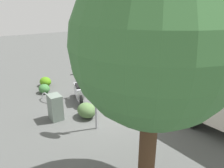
% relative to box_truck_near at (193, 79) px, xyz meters
% --- Properties ---
extents(ground_plane, '(60.00, 60.00, 0.00)m').
position_rel_box_truck_near_xyz_m(ground_plane, '(2.08, 2.77, -1.52)').
color(ground_plane, '#4E504E').
extents(box_truck_near, '(7.51, 2.37, 2.67)m').
position_rel_box_truck_near_xyz_m(box_truck_near, '(0.00, 0.00, 0.00)').
color(box_truck_near, black).
rests_on(box_truck_near, ground).
extents(motorcycle, '(1.74, 0.80, 1.20)m').
position_rel_box_truck_near_xyz_m(motorcycle, '(3.78, 3.20, -1.00)').
color(motorcycle, black).
rests_on(motorcycle, ground).
extents(stop_sign, '(0.71, 0.33, 3.22)m').
position_rel_box_truck_near_xyz_m(stop_sign, '(1.29, 3.83, 0.62)').
color(stop_sign, '#9E9EA3').
rests_on(stop_sign, ground).
extents(street_tree, '(3.32, 3.32, 5.23)m').
position_rel_box_truck_near_xyz_m(street_tree, '(-1.78, 4.36, 2.02)').
color(street_tree, '#47301E').
rests_on(street_tree, ground).
extents(utility_cabinet, '(0.63, 0.49, 1.03)m').
position_rel_box_truck_near_xyz_m(utility_cabinet, '(2.87, 4.73, -1.01)').
color(utility_cabinet, slate).
rests_on(utility_cabinet, ground).
extents(bike_rack_hoop, '(0.85, 0.15, 0.85)m').
position_rel_box_truck_near_xyz_m(bike_rack_hoop, '(4.79, 4.44, -1.52)').
color(bike_rack_hoop, '#B7B7BC').
rests_on(bike_rack_hoop, ground).
extents(shrub_near_sign, '(0.75, 0.61, 0.51)m').
position_rel_box_truck_near_xyz_m(shrub_near_sign, '(6.84, 3.69, -1.27)').
color(shrub_near_sign, '#4D8818').
rests_on(shrub_near_sign, ground).
extents(shrub_mid_verge, '(0.68, 0.55, 0.46)m').
position_rel_box_truck_near_xyz_m(shrub_mid_verge, '(5.85, 4.12, -1.29)').
color(shrub_mid_verge, '#3C7439').
rests_on(shrub_mid_verge, ground).
extents(shrub_by_tree, '(0.87, 0.72, 0.60)m').
position_rel_box_truck_near_xyz_m(shrub_by_tree, '(2.26, 3.66, -1.23)').
color(shrub_by_tree, '#4B6A3A').
rests_on(shrub_by_tree, ground).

